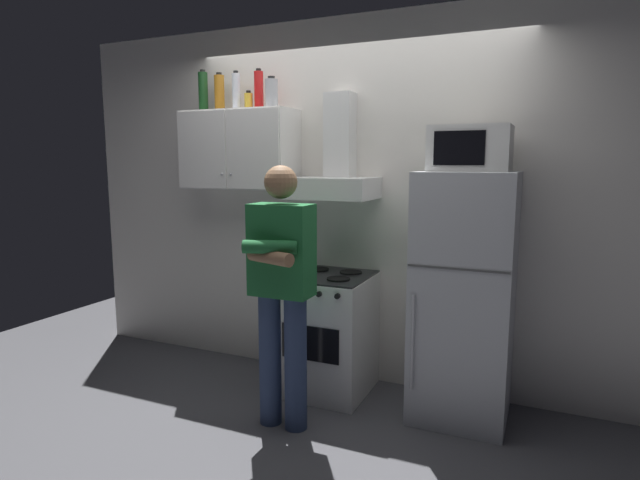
{
  "coord_description": "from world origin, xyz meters",
  "views": [
    {
      "loc": [
        1.37,
        -3.1,
        1.66
      ],
      "look_at": [
        0.0,
        0.0,
        1.15
      ],
      "focal_mm": 29.26,
      "sensor_mm": 36.0,
      "label": 1
    }
  ],
  "objects_px": {
    "person_standing": "(281,287)",
    "bottle_liquor_amber": "(219,93)",
    "microwave": "(470,149)",
    "bottle_spice_jar": "(249,101)",
    "range_hood": "(335,171)",
    "bottle_soda_red": "(259,90)",
    "refrigerator": "(464,297)",
    "bottle_vodka_clear": "(236,92)",
    "stove_oven": "(328,333)",
    "upper_cabinet": "(239,150)",
    "bottle_canister_steel": "(272,93)",
    "bottle_wine_green": "(203,92)"
  },
  "relations": [
    {
      "from": "stove_oven",
      "to": "bottle_soda_red",
      "type": "height_order",
      "value": "bottle_soda_red"
    },
    {
      "from": "person_standing",
      "to": "bottle_soda_red",
      "type": "height_order",
      "value": "bottle_soda_red"
    },
    {
      "from": "bottle_wine_green",
      "to": "refrigerator",
      "type": "bearing_deg",
      "value": -3.85
    },
    {
      "from": "stove_oven",
      "to": "bottle_soda_red",
      "type": "xyz_separation_m",
      "value": [
        -0.63,
        0.16,
        1.76
      ]
    },
    {
      "from": "upper_cabinet",
      "to": "bottle_canister_steel",
      "type": "relative_size",
      "value": 3.99
    },
    {
      "from": "upper_cabinet",
      "to": "bottle_liquor_amber",
      "type": "bearing_deg",
      "value": 174.56
    },
    {
      "from": "bottle_spice_jar",
      "to": "bottle_wine_green",
      "type": "relative_size",
      "value": 0.44
    },
    {
      "from": "bottle_vodka_clear",
      "to": "bottle_wine_green",
      "type": "bearing_deg",
      "value": 177.21
    },
    {
      "from": "person_standing",
      "to": "bottle_vodka_clear",
      "type": "distance_m",
      "value": 1.67
    },
    {
      "from": "bottle_liquor_amber",
      "to": "microwave",
      "type": "bearing_deg",
      "value": -3.66
    },
    {
      "from": "bottle_canister_steel",
      "to": "refrigerator",
      "type": "bearing_deg",
      "value": -3.7
    },
    {
      "from": "microwave",
      "to": "bottle_spice_jar",
      "type": "distance_m",
      "value": 1.71
    },
    {
      "from": "range_hood",
      "to": "bottle_soda_red",
      "type": "height_order",
      "value": "bottle_soda_red"
    },
    {
      "from": "range_hood",
      "to": "upper_cabinet",
      "type": "bearing_deg",
      "value": -179.91
    },
    {
      "from": "bottle_canister_steel",
      "to": "bottle_vodka_clear",
      "type": "height_order",
      "value": "bottle_vodka_clear"
    },
    {
      "from": "refrigerator",
      "to": "bottle_soda_red",
      "type": "height_order",
      "value": "bottle_soda_red"
    },
    {
      "from": "refrigerator",
      "to": "bottle_canister_steel",
      "type": "bearing_deg",
      "value": 176.3
    },
    {
      "from": "range_hood",
      "to": "bottle_soda_red",
      "type": "distance_m",
      "value": 0.87
    },
    {
      "from": "person_standing",
      "to": "bottle_liquor_amber",
      "type": "distance_m",
      "value": 1.75
    },
    {
      "from": "range_hood",
      "to": "bottle_soda_red",
      "type": "xyz_separation_m",
      "value": [
        -0.63,
        0.03,
        0.6
      ]
    },
    {
      "from": "upper_cabinet",
      "to": "bottle_wine_green",
      "type": "xyz_separation_m",
      "value": [
        -0.33,
        0.02,
        0.45
      ]
    },
    {
      "from": "person_standing",
      "to": "upper_cabinet",
      "type": "bearing_deg",
      "value": 135.74
    },
    {
      "from": "microwave",
      "to": "bottle_vodka_clear",
      "type": "relative_size",
      "value": 1.65
    },
    {
      "from": "upper_cabinet",
      "to": "stove_oven",
      "type": "relative_size",
      "value": 1.03
    },
    {
      "from": "bottle_spice_jar",
      "to": "bottle_soda_red",
      "type": "relative_size",
      "value": 0.47
    },
    {
      "from": "range_hood",
      "to": "person_standing",
      "type": "xyz_separation_m",
      "value": [
        -0.05,
        -0.73,
        -0.7
      ]
    },
    {
      "from": "bottle_spice_jar",
      "to": "refrigerator",
      "type": "bearing_deg",
      "value": -4.63
    },
    {
      "from": "bottle_soda_red",
      "to": "bottle_liquor_amber",
      "type": "bearing_deg",
      "value": -177.44
    },
    {
      "from": "bottle_spice_jar",
      "to": "bottle_liquor_amber",
      "type": "xyz_separation_m",
      "value": [
        -0.27,
        0.01,
        0.07
      ]
    },
    {
      "from": "microwave",
      "to": "bottle_vodka_clear",
      "type": "bearing_deg",
      "value": 176.55
    },
    {
      "from": "bottle_spice_jar",
      "to": "bottle_canister_steel",
      "type": "bearing_deg",
      "value": -10.57
    },
    {
      "from": "stove_oven",
      "to": "bottle_vodka_clear",
      "type": "bearing_deg",
      "value": 171.24
    },
    {
      "from": "refrigerator",
      "to": "bottle_liquor_amber",
      "type": "distance_m",
      "value": 2.38
    },
    {
      "from": "stove_oven",
      "to": "refrigerator",
      "type": "height_order",
      "value": "refrigerator"
    },
    {
      "from": "refrigerator",
      "to": "stove_oven",
      "type": "bearing_deg",
      "value": -179.96
    },
    {
      "from": "refrigerator",
      "to": "bottle_canister_steel",
      "type": "xyz_separation_m",
      "value": [
        -1.44,
        0.09,
        1.36
      ]
    },
    {
      "from": "bottle_spice_jar",
      "to": "bottle_soda_red",
      "type": "distance_m",
      "value": 0.11
    },
    {
      "from": "bottle_canister_steel",
      "to": "bottle_vodka_clear",
      "type": "distance_m",
      "value": 0.33
    },
    {
      "from": "bottle_vodka_clear",
      "to": "bottle_wine_green",
      "type": "relative_size",
      "value": 0.9
    },
    {
      "from": "stove_oven",
      "to": "bottle_spice_jar",
      "type": "bearing_deg",
      "value": 169.24
    },
    {
      "from": "person_standing",
      "to": "bottle_liquor_amber",
      "type": "relative_size",
      "value": 5.64
    },
    {
      "from": "upper_cabinet",
      "to": "range_hood",
      "type": "xyz_separation_m",
      "value": [
        0.8,
        0.0,
        -0.15
      ]
    },
    {
      "from": "refrigerator",
      "to": "bottle_soda_red",
      "type": "xyz_separation_m",
      "value": [
        -1.58,
        0.16,
        1.39
      ]
    },
    {
      "from": "microwave",
      "to": "bottle_spice_jar",
      "type": "relative_size",
      "value": 3.4
    },
    {
      "from": "bottle_soda_red",
      "to": "person_standing",
      "type": "bearing_deg",
      "value": -52.59
    },
    {
      "from": "bottle_liquor_amber",
      "to": "range_hood",
      "type": "bearing_deg",
      "value": -0.91
    },
    {
      "from": "upper_cabinet",
      "to": "bottle_soda_red",
      "type": "distance_m",
      "value": 0.47
    },
    {
      "from": "bottle_canister_steel",
      "to": "bottle_soda_red",
      "type": "distance_m",
      "value": 0.16
    },
    {
      "from": "upper_cabinet",
      "to": "bottle_soda_red",
      "type": "xyz_separation_m",
      "value": [
        0.17,
        0.03,
        0.44
      ]
    },
    {
      "from": "range_hood",
      "to": "bottle_liquor_amber",
      "type": "bearing_deg",
      "value": 179.09
    }
  ]
}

